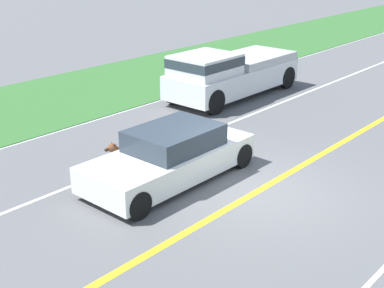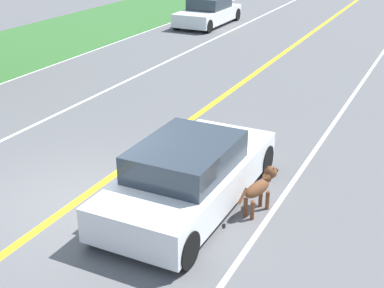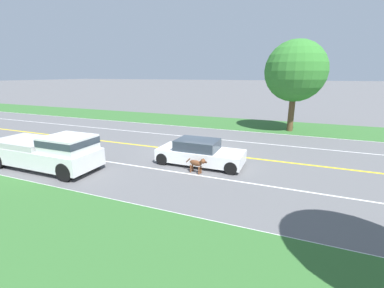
{
  "view_description": "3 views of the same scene",
  "coord_description": "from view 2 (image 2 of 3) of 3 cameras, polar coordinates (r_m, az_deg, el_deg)",
  "views": [
    {
      "loc": [
        -6.3,
        9.51,
        5.54
      ],
      "look_at": [
        1.81,
        0.33,
        0.8
      ],
      "focal_mm": 50.0,
      "sensor_mm": 36.0,
      "label": 1
    },
    {
      "loc": [
        5.99,
        -7.04,
        5.14
      ],
      "look_at": [
        1.78,
        1.43,
        1.01
      ],
      "focal_mm": 50.0,
      "sensor_mm": 36.0,
      "label": 2
    },
    {
      "loc": [
        14.02,
        5.33,
        4.59
      ],
      "look_at": [
        1.91,
        0.45,
        1.03
      ],
      "focal_mm": 24.0,
      "sensor_mm": 36.0,
      "label": 3
    }
  ],
  "objects": [
    {
      "name": "centre_divider_line",
      "position": [
        10.57,
        -12.23,
        -6.05
      ],
      "size": [
        0.18,
        160.0,
        0.01
      ],
      "primitive_type": "cube",
      "color": "yellow",
      "rests_on": "ground"
    },
    {
      "name": "ego_car",
      "position": [
        10.0,
        -0.27,
        -3.31
      ],
      "size": [
        1.87,
        4.47,
        1.31
      ],
      "color": "white",
      "rests_on": "ground"
    },
    {
      "name": "lane_dash_same_dir",
      "position": [
        9.06,
        5.85,
        -11.05
      ],
      "size": [
        0.1,
        160.0,
        0.01
      ],
      "primitive_type": "cube",
      "color": "white",
      "rests_on": "ground"
    },
    {
      "name": "dog",
      "position": [
        9.9,
        7.33,
        -4.51
      ],
      "size": [
        0.45,
        1.2,
        0.82
      ],
      "rotation": [
        0.0,
        0.0,
        -0.26
      ],
      "color": "brown",
      "rests_on": "ground"
    },
    {
      "name": "ground_plane",
      "position": [
        10.58,
        -12.23,
        -6.06
      ],
      "size": [
        400.0,
        400.0,
        0.0
      ],
      "primitive_type": "plane",
      "color": "#5B5B5E"
    },
    {
      "name": "oncoming_car",
      "position": [
        26.86,
        1.73,
        13.88
      ],
      "size": [
        1.86,
        4.22,
        1.32
      ],
      "rotation": [
        0.0,
        0.0,
        3.14
      ],
      "color": "white",
      "rests_on": "ground"
    }
  ]
}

